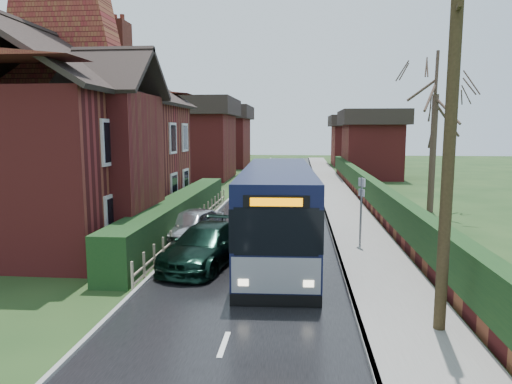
# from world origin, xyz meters

# --- Properties ---
(ground) EXTENTS (140.00, 140.00, 0.00)m
(ground) POSITION_xyz_m (0.00, 0.00, 0.00)
(ground) COLOR #344D21
(ground) RESTS_ON ground
(road) EXTENTS (6.00, 100.00, 0.02)m
(road) POSITION_xyz_m (0.00, 10.00, 0.01)
(road) COLOR black
(road) RESTS_ON ground
(pavement) EXTENTS (2.50, 100.00, 0.14)m
(pavement) POSITION_xyz_m (4.25, 10.00, 0.07)
(pavement) COLOR slate
(pavement) RESTS_ON ground
(kerb_right) EXTENTS (0.12, 100.00, 0.14)m
(kerb_right) POSITION_xyz_m (3.05, 10.00, 0.07)
(kerb_right) COLOR gray
(kerb_right) RESTS_ON ground
(kerb_left) EXTENTS (0.12, 100.00, 0.10)m
(kerb_left) POSITION_xyz_m (-3.05, 10.00, 0.05)
(kerb_left) COLOR gray
(kerb_left) RESTS_ON ground
(front_hedge) EXTENTS (1.20, 16.00, 1.60)m
(front_hedge) POSITION_xyz_m (-3.90, 5.00, 0.80)
(front_hedge) COLOR black
(front_hedge) RESTS_ON ground
(picket_fence) EXTENTS (0.10, 16.00, 0.90)m
(picket_fence) POSITION_xyz_m (-3.15, 5.00, 0.45)
(picket_fence) COLOR tan
(picket_fence) RESTS_ON ground
(right_wall_hedge) EXTENTS (0.60, 50.00, 1.80)m
(right_wall_hedge) POSITION_xyz_m (5.80, 10.00, 1.02)
(right_wall_hedge) COLOR maroon
(right_wall_hedge) RESTS_ON ground
(brick_house) EXTENTS (9.30, 14.60, 10.30)m
(brick_house) POSITION_xyz_m (-8.73, 4.78, 4.38)
(brick_house) COLOR maroon
(brick_house) RESTS_ON ground
(bus) EXTENTS (2.86, 10.79, 3.25)m
(bus) POSITION_xyz_m (0.80, 1.49, 1.61)
(bus) COLOR black
(bus) RESTS_ON ground
(car_silver) EXTENTS (2.65, 4.41, 1.40)m
(car_silver) POSITION_xyz_m (-2.80, 2.86, 0.70)
(car_silver) COLOR silver
(car_silver) RESTS_ON ground
(car_green) EXTENTS (2.85, 5.02, 1.37)m
(car_green) POSITION_xyz_m (-1.60, -0.16, 0.69)
(car_green) COLOR black
(car_green) RESTS_ON ground
(car_distant) EXTENTS (1.46, 4.12, 1.35)m
(car_distant) POSITION_xyz_m (0.86, 34.06, 0.68)
(car_distant) COLOR black
(car_distant) RESTS_ON ground
(bus_stop_sign) EXTENTS (0.22, 0.41, 2.82)m
(bus_stop_sign) POSITION_xyz_m (4.00, 2.57, 1.86)
(bus_stop_sign) COLOR slate
(bus_stop_sign) RESTS_ON ground
(telegraph_pole) EXTENTS (0.28, 0.98, 7.63)m
(telegraph_pole) POSITION_xyz_m (4.80, -5.00, 3.86)
(telegraph_pole) COLOR black
(telegraph_pole) RESTS_ON ground
(tree_right_far) EXTENTS (4.86, 4.86, 9.38)m
(tree_right_far) POSITION_xyz_m (9.00, 11.07, 7.01)
(tree_right_far) COLOR #392A22
(tree_right_far) RESTS_ON ground
(tree_house_side) EXTENTS (4.46, 4.46, 10.14)m
(tree_house_side) POSITION_xyz_m (-10.47, 18.00, 7.57)
(tree_house_side) COLOR #31241D
(tree_house_side) RESTS_ON ground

